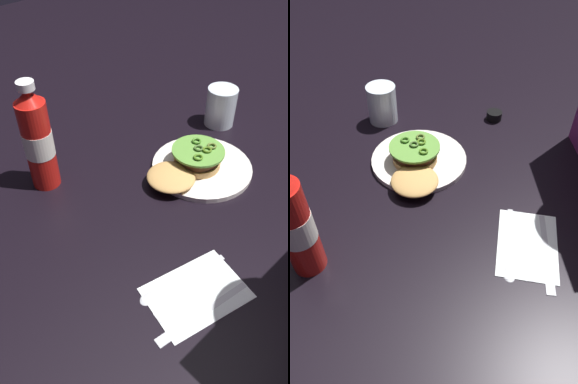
% 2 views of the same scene
% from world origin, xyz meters
% --- Properties ---
extents(ground_plane, '(3.00, 3.00, 0.00)m').
position_xyz_m(ground_plane, '(0.00, 0.00, 0.00)').
color(ground_plane, black).
extents(dinner_plate, '(0.25, 0.25, 0.01)m').
position_xyz_m(dinner_plate, '(-0.04, 0.02, 0.01)').
color(dinner_plate, silver).
rests_on(dinner_plate, ground_plane).
extents(burger_sandwich, '(0.21, 0.13, 0.05)m').
position_xyz_m(burger_sandwich, '(0.01, 0.01, 0.03)').
color(burger_sandwich, tan).
rests_on(burger_sandwich, dinner_plate).
extents(ketchup_bottle, '(0.07, 0.07, 0.26)m').
position_xyz_m(ketchup_bottle, '(0.27, -0.20, 0.12)').
color(ketchup_bottle, red).
rests_on(ketchup_bottle, ground_plane).
extents(water_glass, '(0.08, 0.08, 0.11)m').
position_xyz_m(water_glass, '(-0.23, -0.08, 0.05)').
color(water_glass, silver).
rests_on(water_glass, ground_plane).
extents(napkin, '(0.20, 0.16, 0.00)m').
position_xyz_m(napkin, '(0.25, 0.25, 0.00)').
color(napkin, white).
rests_on(napkin, ground_plane).
extents(spoon_utensil, '(0.19, 0.05, 0.00)m').
position_xyz_m(spoon_utensil, '(0.27, 0.21, 0.00)').
color(spoon_utensil, silver).
rests_on(spoon_utensil, napkin).
extents(fork_utensil, '(0.18, 0.04, 0.00)m').
position_xyz_m(fork_utensil, '(0.26, 0.25, 0.00)').
color(fork_utensil, silver).
rests_on(fork_utensil, napkin).
extents(butter_knife, '(0.20, 0.05, 0.00)m').
position_xyz_m(butter_knife, '(0.28, 0.28, 0.00)').
color(butter_knife, silver).
rests_on(butter_knife, napkin).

